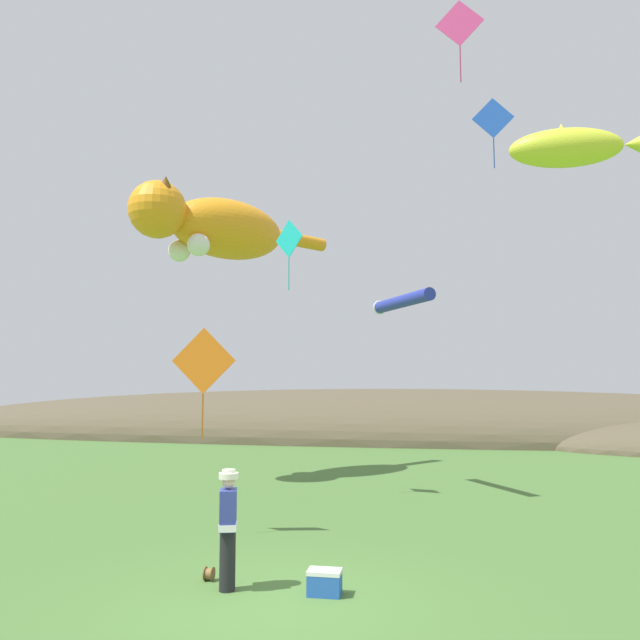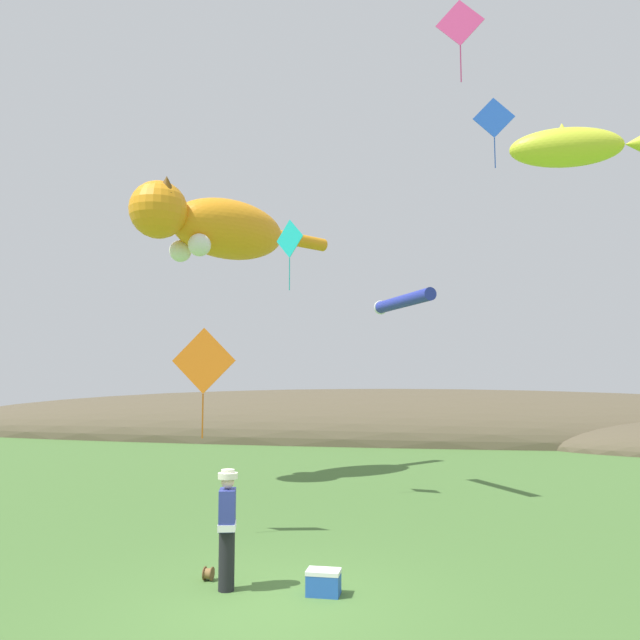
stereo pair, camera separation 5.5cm
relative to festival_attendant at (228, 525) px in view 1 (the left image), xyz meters
name	(u,v)px [view 1 (the left image)]	position (x,y,z in m)	size (l,w,h in m)	color
ground_plane	(269,604)	(0.76, -0.44, -0.95)	(120.00, 120.00, 0.00)	#477033
distant_hill_ridge	(433,438)	(2.97, 26.66, -0.95)	(62.51, 15.89, 5.47)	brown
festival_attendant	(228,525)	(0.00, 0.00, 0.00)	(0.36, 0.47, 1.77)	black
kite_spool	(209,574)	(-0.43, 0.40, -0.85)	(0.13, 0.21, 0.21)	olive
picnic_cooler	(325,582)	(1.46, 0.07, -0.77)	(0.49, 0.33, 0.36)	blue
kite_giant_cat	(213,227)	(-4.04, 10.11, 7.29)	(5.34, 6.50, 2.37)	orange
kite_fish_windsock	(583,147)	(6.55, 5.45, 7.53)	(3.39, 1.03, 1.04)	yellow
kite_tube_streamer	(402,301)	(2.23, 8.70, 4.46)	(1.92, 2.99, 0.44)	#2633A5
kite_diamond_orange	(204,361)	(-1.57, 2.97, 2.57)	(1.36, 0.07, 2.26)	orange
kite_diamond_teal	(289,239)	(-0.76, 7.15, 6.05)	(0.89, 0.61, 1.97)	#19BFBF
kite_diamond_pink	(460,24)	(3.84, 5.16, 10.63)	(1.14, 0.11, 2.05)	#E53F8C
kite_diamond_blue	(493,119)	(4.91, 8.79, 9.76)	(1.20, 0.06, 2.10)	blue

